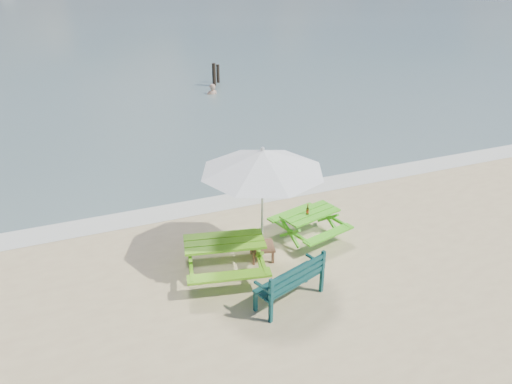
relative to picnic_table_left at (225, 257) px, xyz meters
name	(u,v)px	position (x,y,z in m)	size (l,w,h in m)	color
foam_strip	(229,201)	(1.18, 3.18, -0.38)	(22.00, 0.90, 0.01)	silver
picnic_table_left	(225,257)	(0.00, 0.00, 0.00)	(2.05, 2.20, 0.81)	#68B71B
picnic_table_right	(310,225)	(2.39, 0.66, -0.06)	(1.78, 1.90, 0.68)	#47B81B
park_bench	(289,289)	(0.89, -1.39, -0.10)	(1.61, 0.99, 0.94)	#0E3C3D
side_table	(262,251)	(0.96, 0.22, -0.21)	(0.65, 0.65, 0.35)	brown
patio_umbrella	(262,161)	(0.96, 0.22, 2.03)	(3.24, 3.24, 2.66)	silver
beer_bottle	(307,211)	(2.29, 0.61, 0.37)	(0.07, 0.07, 0.26)	brown
swimmer	(212,100)	(4.09, 14.22, -0.70)	(0.60, 0.39, 1.62)	tan
mooring_pilings	(216,76)	(4.81, 15.90, 0.04)	(0.58, 0.78, 1.35)	black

